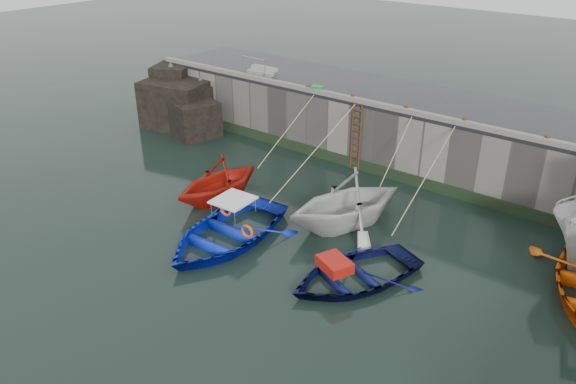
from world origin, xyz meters
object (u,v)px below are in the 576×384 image
Objects in this scene: ladder at (356,137)px; boat_near_navy at (354,279)px; boat_near_blue at (226,240)px; boat_near_white at (219,198)px; bollard_b at (352,97)px; bollard_d at (464,121)px; bollard_c at (406,109)px; fish_crate at (317,89)px; boat_near_blacktrim at (345,225)px; bollard_a at (308,88)px; bollard_e at (547,139)px.

ladder is 0.67× the size of boat_near_navy.
boat_near_navy is (5.06, 0.78, 0.00)m from boat_near_blue.
boat_near_white reaches higher than boat_near_navy.
bollard_b is (-0.50, 0.34, 1.71)m from ladder.
boat_near_navy is at bearing -90.38° from bollard_d.
bollard_c is at bearing 70.79° from boat_near_blue.
ladder is 5.62× the size of fish_crate.
bollard_c reaches higher than boat_near_blacktrim.
boat_near_blue is 9.72m from bollard_a.
boat_near_navy is at bearing -56.62° from bollard_b.
boat_near_blue is at bearing -87.86° from fish_crate.
boat_near_navy is at bearing 5.61° from boat_near_blue.
bollard_e is at bearing 2.40° from ladder.
bollard_a is 11.00m from bollard_e.
fish_crate is 2.03× the size of bollard_a.
bollard_e is at bearing 35.69° from boat_near_white.
bollard_a is (-0.12, 6.48, 3.30)m from boat_near_white.
boat_near_white is 0.84× the size of boat_near_blacktrim.
fish_crate is (-7.25, 8.01, 3.31)m from boat_near_navy.
ladder is 8.19m from bollard_e.
boat_near_white is 8.87m from bollard_c.
ladder is 11.43× the size of bollard_b.
fish_crate is at bearing 178.57° from bollard_b.
boat_near_blacktrim is 6.47m from bollard_d.
bollard_a is 5.20m from bollard_c.
bollard_d is at bearing 0.00° from bollard_b.
bollard_a reaches higher than boat_near_blue.
bollard_e is at bearing 65.70° from boat_near_blacktrim.
bollard_b reaches higher than boat_near_blue.
fish_crate is at bearing 100.83° from boat_near_blue.
bollard_b is 1.00× the size of bollard_d.
boat_near_white is (-2.88, -6.15, -1.59)m from ladder.
bollard_c is at bearing 180.00° from bollard_d.
ladder is 1.81m from bollard_b.
boat_near_blue is 9.94× the size of fish_crate.
boat_near_white is 7.34× the size of fish_crate.
bollard_d reaches higher than boat_near_blacktrim.
bollard_a is 1.00× the size of bollard_d.
fish_crate is at bearing 5.78° from bollard_a.
boat_near_white is 5.61m from boat_near_blacktrim.
bollard_a is (-2.68, 8.74, 3.30)m from boat_near_blue.
boat_near_white is 14.93× the size of bollard_c.
fish_crate is 2.03× the size of bollard_b.
bollard_d is at bearing 0.00° from bollard_a.
boat_near_navy is at bearing -112.22° from bollard_e.
bollard_b is at bearing 180.00° from bollard_c.
boat_near_blue is 20.21× the size of bollard_d.
boat_near_blue is 12.51m from bollard_e.
boat_near_white is 14.93× the size of bollard_e.
boat_near_blacktrim reaches higher than boat_near_white.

